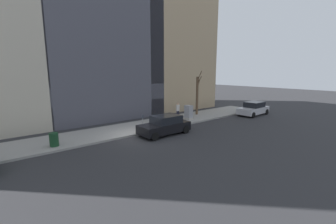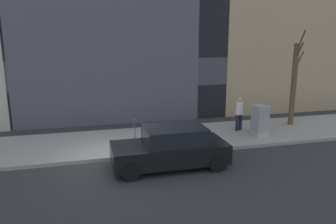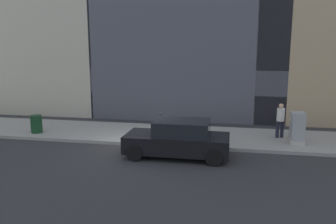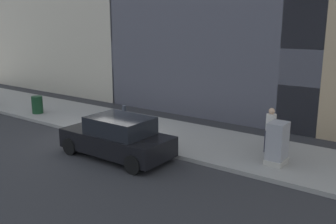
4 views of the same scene
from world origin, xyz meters
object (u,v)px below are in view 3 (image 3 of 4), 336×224
Objects in this scene: trash_bin at (36,124)px; pedestrian_near_meter at (280,119)px; parked_car_black at (178,139)px; parking_meter at (160,124)px; utility_box at (297,128)px; office_block_center at (195,12)px.

pedestrian_near_meter reaches higher than trash_bin.
parked_car_black reaches higher than trash_bin.
parked_car_black is at bearing 18.81° from pedestrian_near_meter.
trash_bin is (0.45, 6.58, -0.38)m from parking_meter.
utility_box reaches higher than parking_meter.
parked_car_black is 14.09m from office_block_center.
office_block_center is (9.20, 5.18, 6.04)m from pedestrian_near_meter.
trash_bin is at bearing 91.81° from utility_box.
trash_bin is (1.99, 7.67, -0.14)m from parked_car_black.
utility_box is at bearing -150.31° from office_block_center.
utility_box is 1.15m from pedestrian_near_meter.
utility_box is 0.10× the size of office_block_center.
utility_box is 1.59× the size of trash_bin.
office_block_center is (10.55, -6.89, 6.52)m from trash_bin.
parking_meter is 1.50× the size of trash_bin.
utility_box is 13.26m from office_block_center.
pedestrian_near_meter reaches higher than parked_car_black.
pedestrian_near_meter reaches higher than parking_meter.
utility_box is at bearing -82.07° from parking_meter.
trash_bin is 0.54× the size of pedestrian_near_meter.
parked_car_black is at bearing -104.57° from trash_bin.
pedestrian_near_meter is at bearing -52.76° from parked_car_black.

